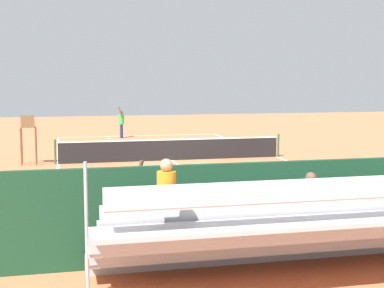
# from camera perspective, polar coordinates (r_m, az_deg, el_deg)

# --- Properties ---
(ground_plane) EXTENTS (60.00, 60.00, 0.00)m
(ground_plane) POSITION_cam_1_polar(r_m,az_deg,el_deg) (25.73, -2.03, -1.64)
(ground_plane) COLOR #CC7047
(court_line_markings) EXTENTS (10.10, 22.20, 0.01)m
(court_line_markings) POSITION_cam_1_polar(r_m,az_deg,el_deg) (25.77, -2.04, -1.62)
(court_line_markings) COLOR white
(court_line_markings) RESTS_ON ground
(tennis_net) EXTENTS (10.30, 0.10, 1.07)m
(tennis_net) POSITION_cam_1_polar(r_m,az_deg,el_deg) (25.66, -2.03, -0.53)
(tennis_net) COLOR black
(tennis_net) RESTS_ON ground
(backdrop_wall) EXTENTS (18.00, 0.16, 2.00)m
(backdrop_wall) POSITION_cam_1_polar(r_m,az_deg,el_deg) (12.34, 10.68, -6.24)
(backdrop_wall) COLOR #194228
(backdrop_wall) RESTS_ON ground
(bleacher_stand) EXTENTS (9.06, 2.40, 2.48)m
(bleacher_stand) POSITION_cam_1_polar(r_m,az_deg,el_deg) (11.15, 12.85, -8.18)
(bleacher_stand) COLOR #B2B2B7
(bleacher_stand) RESTS_ON ground
(umpire_chair) EXTENTS (0.67, 0.67, 2.14)m
(umpire_chair) POSITION_cam_1_polar(r_m,az_deg,el_deg) (25.22, -16.04, 0.94)
(umpire_chair) COLOR brown
(umpire_chair) RESTS_ON ground
(equipment_bag) EXTENTS (0.90, 0.36, 0.36)m
(equipment_bag) POSITION_cam_1_polar(r_m,az_deg,el_deg) (13.69, 15.24, -8.61)
(equipment_bag) COLOR #B22D2D
(equipment_bag) RESTS_ON ground
(tennis_player) EXTENTS (0.47, 0.56, 1.93)m
(tennis_player) POSITION_cam_1_polar(r_m,az_deg,el_deg) (35.28, -7.08, 2.25)
(tennis_player) COLOR navy
(tennis_player) RESTS_ON ground
(tennis_racket) EXTENTS (0.31, 0.57, 0.03)m
(tennis_racket) POSITION_cam_1_polar(r_m,az_deg,el_deg) (34.82, -8.26, 0.52)
(tennis_racket) COLOR black
(tennis_racket) RESTS_ON ground
(tennis_ball_near) EXTENTS (0.07, 0.07, 0.07)m
(tennis_ball_near) POSITION_cam_1_polar(r_m,az_deg,el_deg) (34.71, -5.45, 0.57)
(tennis_ball_near) COLOR #CCDB33
(tennis_ball_near) RESTS_ON ground
(tennis_ball_far) EXTENTS (0.07, 0.07, 0.07)m
(tennis_ball_far) POSITION_cam_1_polar(r_m,az_deg,el_deg) (34.57, -8.61, 0.50)
(tennis_ball_far) COLOR #CCDB33
(tennis_ball_far) RESTS_ON ground
(line_judge) EXTENTS (0.41, 0.55, 1.93)m
(line_judge) POSITION_cam_1_polar(r_m,az_deg,el_deg) (12.54, -5.34, -5.86)
(line_judge) COLOR #232328
(line_judge) RESTS_ON ground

